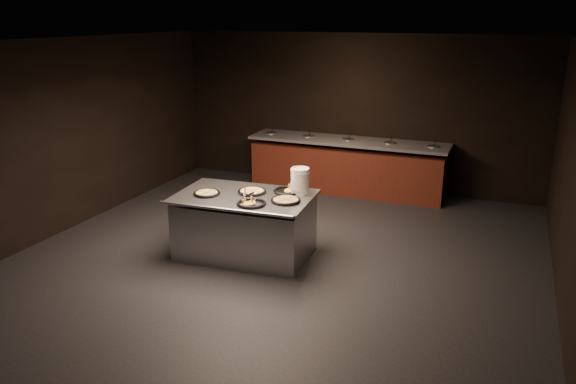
# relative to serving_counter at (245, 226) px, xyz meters

# --- Properties ---
(room) EXTENTS (7.02, 8.02, 2.92)m
(room) POSITION_rel_serving_counter_xyz_m (0.48, -0.21, 1.03)
(room) COLOR black
(room) RESTS_ON ground
(salad_bar) EXTENTS (3.70, 0.83, 1.18)m
(salad_bar) POSITION_rel_serving_counter_xyz_m (0.48, 3.35, 0.02)
(salad_bar) COLOR #592215
(salad_bar) RESTS_ON ground
(serving_counter) EXTENTS (1.91, 1.29, 0.88)m
(serving_counter) POSITION_rel_serving_counter_xyz_m (0.00, 0.00, 0.00)
(serving_counter) COLOR #B2B5BA
(serving_counter) RESTS_ON ground
(plate_stack) EXTENTS (0.25, 0.25, 0.35)m
(plate_stack) POSITION_rel_serving_counter_xyz_m (0.68, 0.35, 0.63)
(plate_stack) COLOR silver
(plate_stack) RESTS_ON serving_counter
(pan_veggie_whole) EXTENTS (0.36, 0.36, 0.04)m
(pan_veggie_whole) POSITION_rel_serving_counter_xyz_m (-0.48, -0.17, 0.48)
(pan_veggie_whole) COLOR black
(pan_veggie_whole) RESTS_ON serving_counter
(pan_cheese_whole) EXTENTS (0.39, 0.39, 0.04)m
(pan_cheese_whole) POSITION_rel_serving_counter_xyz_m (0.05, 0.13, 0.48)
(pan_cheese_whole) COLOR black
(pan_cheese_whole) RESTS_ON serving_counter
(pan_cheese_slices_a) EXTENTS (0.41, 0.41, 0.04)m
(pan_cheese_slices_a) POSITION_rel_serving_counter_xyz_m (0.50, 0.34, 0.48)
(pan_cheese_slices_a) COLOR black
(pan_cheese_slices_a) RESTS_ON serving_counter
(pan_cheese_slices_b) EXTENTS (0.38, 0.38, 0.04)m
(pan_cheese_slices_b) POSITION_rel_serving_counter_xyz_m (0.27, -0.33, 0.48)
(pan_cheese_slices_b) COLOR black
(pan_cheese_slices_b) RESTS_ON serving_counter
(pan_veggie_slices) EXTENTS (0.40, 0.40, 0.04)m
(pan_veggie_slices) POSITION_rel_serving_counter_xyz_m (0.63, -0.05, 0.48)
(pan_veggie_slices) COLOR black
(pan_veggie_slices) RESTS_ON serving_counter
(server_left) EXTENTS (0.22, 0.28, 0.16)m
(server_left) POSITION_rel_serving_counter_xyz_m (0.04, -0.07, 0.53)
(server_left) COLOR #B2B5BA
(server_left) RESTS_ON serving_counter
(server_right) EXTENTS (0.34, 0.21, 0.17)m
(server_right) POSITION_rel_serving_counter_xyz_m (0.25, -0.30, 0.54)
(server_right) COLOR #B2B5BA
(server_right) RESTS_ON serving_counter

